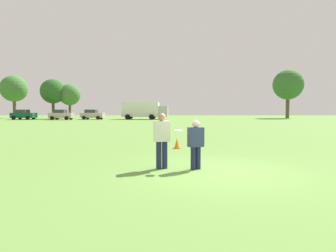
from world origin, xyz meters
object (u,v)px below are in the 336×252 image
(player_thrower, at_px, (162,138))
(parked_car_near_left, at_px, (23,114))
(traffic_cone, at_px, (177,144))
(parked_car_center, at_px, (92,114))
(player_defender, at_px, (196,142))
(box_truck, at_px, (144,110))
(frisbee, at_px, (179,131))
(parked_car_mid_left, at_px, (61,115))

(player_thrower, distance_m, parked_car_near_left, 50.65)
(traffic_cone, bearing_deg, parked_car_center, 110.48)
(player_thrower, height_order, player_defender, player_thrower)
(box_truck, bearing_deg, frisbee, -83.40)
(parked_car_near_left, bearing_deg, parked_car_mid_left, -7.39)
(player_thrower, bearing_deg, parked_car_center, 107.83)
(frisbee, bearing_deg, parked_car_center, 108.35)
(frisbee, xyz_separation_m, box_truck, (-5.23, 45.23, 0.57))
(parked_car_mid_left, bearing_deg, box_truck, 10.98)
(player_thrower, height_order, parked_car_center, parked_car_center)
(player_defender, height_order, traffic_cone, player_defender)
(traffic_cone, bearing_deg, player_defender, -84.31)
(traffic_cone, bearing_deg, parked_car_near_left, 125.06)
(parked_car_mid_left, bearing_deg, parked_car_center, 21.10)
(frisbee, bearing_deg, player_thrower, 159.01)
(player_thrower, xyz_separation_m, parked_car_near_left, (-26.49, 43.17, -0.04))
(player_defender, relative_size, parked_car_near_left, 0.35)
(parked_car_near_left, distance_m, parked_car_center, 12.33)
(player_thrower, bearing_deg, parked_car_near_left, 121.54)
(parked_car_mid_left, relative_size, box_truck, 0.50)
(traffic_cone, xyz_separation_m, parked_car_near_left, (-27.06, 38.56, 0.69))
(frisbee, distance_m, box_truck, 45.54)
(player_thrower, xyz_separation_m, parked_car_center, (-14.20, 44.16, -0.04))
(player_defender, height_order, parked_car_near_left, parked_car_near_left)
(player_thrower, height_order, traffic_cone, player_thrower)
(traffic_cone, bearing_deg, player_thrower, -96.97)
(player_thrower, relative_size, box_truck, 0.20)
(parked_car_mid_left, bearing_deg, parked_car_near_left, 172.61)
(frisbee, distance_m, traffic_cone, 4.90)
(box_truck, bearing_deg, parked_car_mid_left, -169.02)
(parked_car_mid_left, bearing_deg, player_defender, -64.44)
(player_defender, height_order, parked_car_center, parked_car_center)
(parked_car_near_left, xyz_separation_m, parked_car_mid_left, (7.28, -0.94, 0.00))
(player_thrower, bearing_deg, frisbee, -20.99)
(player_defender, bearing_deg, parked_car_near_left, 122.46)
(traffic_cone, relative_size, box_truck, 0.06)
(frisbee, height_order, parked_car_mid_left, parked_car_mid_left)
(frisbee, xyz_separation_m, parked_car_near_left, (-27.00, 43.37, -0.26))
(traffic_cone, height_order, box_truck, box_truck)
(player_defender, bearing_deg, traffic_cone, 95.69)
(frisbee, bearing_deg, box_truck, 96.60)
(traffic_cone, distance_m, parked_car_mid_left, 42.51)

